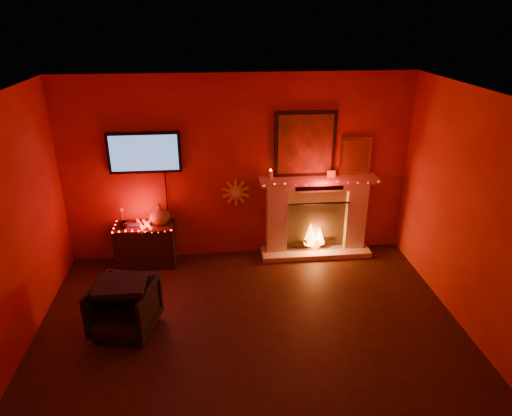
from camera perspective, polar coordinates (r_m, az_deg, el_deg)
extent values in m
plane|color=black|center=(5.10, -0.01, -19.14)|extent=(5.00, 5.00, 0.00)
plane|color=white|center=(3.82, -0.01, 12.15)|extent=(5.00, 5.00, 0.00)
plane|color=maroon|center=(6.59, -2.19, 4.88)|extent=(5.00, 0.00, 5.00)
plane|color=maroon|center=(5.16, 28.89, -3.71)|extent=(0.00, 5.00, 5.00)
cube|color=beige|center=(7.09, 7.43, -5.45)|extent=(1.65, 0.40, 0.08)
cube|color=beige|center=(6.83, 2.58, -1.60)|extent=(0.30, 0.22, 0.95)
cube|color=beige|center=(7.10, 12.21, -1.15)|extent=(0.30, 0.22, 0.95)
cube|color=beige|center=(6.73, 7.73, 2.84)|extent=(1.50, 0.22, 0.14)
cube|color=beige|center=(6.64, 7.89, 3.46)|extent=(1.72, 0.34, 0.06)
cube|color=#997559|center=(6.99, 7.38, -1.17)|extent=(0.90, 0.10, 0.95)
cube|color=black|center=(6.87, 7.67, -2.44)|extent=(0.90, 0.02, 0.78)
cylinder|color=black|center=(7.08, 6.57, -4.56)|extent=(0.55, 0.09, 0.09)
cylinder|color=black|center=(7.11, 7.99, -3.98)|extent=(0.51, 0.18, 0.08)
cone|color=orange|center=(6.99, 6.81, -3.18)|extent=(0.20, 0.20, 0.34)
cone|color=orange|center=(7.05, 7.97, -3.37)|extent=(0.16, 0.16, 0.26)
sphere|color=#FF3F07|center=(7.09, 7.37, -4.37)|extent=(0.18, 0.18, 0.18)
cube|color=black|center=(6.57, 6.15, 7.96)|extent=(0.88, 0.05, 0.95)
cube|color=#C5491A|center=(6.55, 6.20, 7.89)|extent=(0.78, 0.01, 0.85)
cube|color=gold|center=(6.82, 12.30, 6.42)|extent=(0.46, 0.04, 0.56)
cube|color=#B57D29|center=(6.80, 12.35, 6.37)|extent=(0.38, 0.01, 0.48)
cylinder|color=beige|center=(6.53, 1.84, 4.17)|extent=(0.07, 0.07, 0.12)
cube|color=white|center=(6.69, 9.38, 4.23)|extent=(0.12, 0.01, 0.10)
cube|color=black|center=(6.51, -13.79, 6.75)|extent=(1.00, 0.06, 0.58)
cube|color=#3F67A3|center=(6.48, -13.82, 6.67)|extent=(0.92, 0.01, 0.50)
cylinder|color=black|center=(6.69, -11.15, 1.82)|extent=(0.02, 0.02, 0.66)
cylinder|color=gold|center=(6.68, -2.56, 1.97)|extent=(0.20, 0.03, 0.20)
cylinder|color=white|center=(6.67, -2.56, 1.92)|extent=(0.13, 0.01, 0.13)
cube|color=black|center=(6.84, -13.60, -4.51)|extent=(0.83, 0.42, 0.63)
imported|color=brown|center=(6.63, -11.99, -0.72)|extent=(0.29, 0.29, 0.30)
imported|color=black|center=(6.68, -16.23, -2.01)|extent=(0.12, 0.12, 0.09)
cylinder|color=white|center=(6.65, -14.25, -2.09)|extent=(0.18, 0.37, 0.05)
cylinder|color=white|center=(6.60, -13.62, -2.26)|extent=(0.13, 0.38, 0.05)
cylinder|color=white|center=(6.62, -13.37, -2.15)|extent=(0.21, 0.36, 0.05)
cube|color=maroon|center=(6.63, -15.12, -2.37)|extent=(0.20, 0.14, 0.03)
cube|color=#21314E|center=(6.63, -15.05, -2.11)|extent=(0.17, 0.12, 0.02)
imported|color=black|center=(5.56, -16.13, -11.93)|extent=(0.83, 0.84, 0.63)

